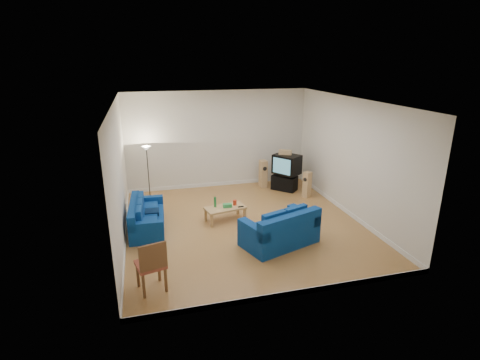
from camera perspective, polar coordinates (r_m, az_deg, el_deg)
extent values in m
cube|color=brown|center=(9.93, 0.59, -6.74)|extent=(6.00, 6.50, 0.01)
cube|color=white|center=(9.06, 0.66, 11.94)|extent=(6.00, 6.50, 0.01)
cube|color=silver|center=(12.44, -3.38, 6.16)|extent=(6.00, 0.01, 3.20)
cube|color=silver|center=(6.48, 8.34, -5.55)|extent=(6.00, 0.01, 3.20)
cube|color=silver|center=(9.08, -17.96, 0.72)|extent=(0.01, 6.50, 3.20)
cube|color=silver|center=(10.55, 16.57, 3.23)|extent=(0.01, 6.50, 3.20)
cube|color=white|center=(12.84, -3.25, -0.58)|extent=(6.00, 0.02, 0.12)
cube|color=white|center=(7.24, 7.73, -16.76)|extent=(6.00, 0.02, 0.12)
cube|color=white|center=(9.63, -17.00, -8.05)|extent=(0.02, 6.50, 0.12)
cube|color=white|center=(11.02, 15.81, -4.53)|extent=(0.02, 6.50, 0.12)
cube|color=navy|center=(9.90, -13.89, -6.25)|extent=(0.92, 1.93, 0.36)
cube|color=navy|center=(9.78, -15.87, -4.41)|extent=(0.30, 1.89, 0.37)
cube|color=navy|center=(10.58, -13.86, -2.99)|extent=(0.82, 0.23, 0.21)
cube|color=navy|center=(9.01, -14.18, -6.81)|extent=(0.82, 0.23, 0.21)
cube|color=#061938|center=(9.79, -13.25, -4.80)|extent=(0.36, 0.36, 0.10)
cube|color=navy|center=(8.92, 5.99, -8.36)|extent=(1.94, 1.47, 0.43)
cube|color=navy|center=(8.49, 7.69, -6.66)|extent=(1.70, 0.78, 0.44)
cube|color=navy|center=(8.36, 2.06, -7.63)|extent=(0.53, 0.98, 0.24)
cube|color=navy|center=(9.24, 9.65, -5.27)|extent=(0.53, 0.98, 0.24)
cube|color=#061938|center=(8.89, 5.42, -6.19)|extent=(0.52, 0.52, 0.12)
cube|color=tan|center=(10.02, -2.27, -4.28)|extent=(1.15, 0.73, 0.05)
cube|color=tan|center=(9.74, -4.32, -6.23)|extent=(0.07, 0.07, 0.34)
cube|color=tan|center=(10.11, -5.25, -5.32)|extent=(0.07, 0.07, 0.34)
cube|color=tan|center=(10.11, 0.74, -5.24)|extent=(0.07, 0.07, 0.34)
cube|color=tan|center=(10.46, -0.34, -4.40)|extent=(0.07, 0.07, 0.34)
cylinder|color=#197233|center=(9.98, -3.82, -3.37)|extent=(0.09, 0.09, 0.28)
cube|color=green|center=(9.98, -1.93, -3.90)|extent=(0.24, 0.14, 0.10)
cylinder|color=red|center=(10.12, -0.80, -3.46)|extent=(0.13, 0.13, 0.14)
cube|color=black|center=(10.00, 0.12, -4.08)|extent=(0.16, 0.06, 0.02)
cube|color=black|center=(12.45, 6.78, -0.42)|extent=(0.87, 0.87, 0.48)
cube|color=black|center=(12.33, 7.03, 0.80)|extent=(0.51, 0.51, 0.09)
cube|color=black|center=(12.23, 7.15, 2.40)|extent=(0.95, 1.00, 0.62)
cube|color=#386E7D|center=(11.98, 6.36, 2.09)|extent=(0.39, 0.54, 0.50)
cube|color=tan|center=(12.19, 6.90, 4.22)|extent=(0.44, 0.34, 0.14)
cube|color=tan|center=(12.56, 3.54, 0.93)|extent=(0.23, 0.29, 0.93)
cylinder|color=black|center=(12.37, 3.80, 1.73)|extent=(0.14, 0.03, 0.14)
cube|color=tan|center=(11.86, 10.17, -0.68)|extent=(0.30, 0.29, 0.81)
cylinder|color=black|center=(11.71, 9.89, 0.06)|extent=(0.08, 0.11, 0.12)
cylinder|color=black|center=(12.12, -13.53, -2.48)|extent=(0.21, 0.21, 0.03)
cylinder|color=black|center=(11.88, -13.80, 1.02)|extent=(0.03, 0.03, 1.53)
cone|color=white|center=(11.67, -14.09, 4.72)|extent=(0.28, 0.28, 0.12)
cube|color=brown|center=(7.24, -14.47, -15.37)|extent=(0.06, 0.06, 0.51)
cube|color=brown|center=(7.58, -15.31, -13.78)|extent=(0.06, 0.06, 0.51)
cube|color=brown|center=(7.33, -11.25, -14.69)|extent=(0.06, 0.06, 0.51)
cube|color=brown|center=(7.66, -12.24, -13.15)|extent=(0.06, 0.06, 0.51)
cube|color=brown|center=(7.31, -13.48, -12.41)|extent=(0.61, 0.61, 0.07)
cube|color=brown|center=(6.98, -13.11, -11.33)|extent=(0.50, 0.17, 0.51)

